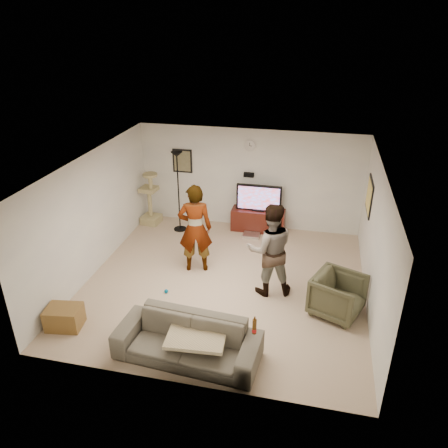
% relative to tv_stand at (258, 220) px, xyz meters
% --- Properties ---
extents(floor, '(5.50, 5.50, 0.02)m').
position_rel_tv_stand_xyz_m(floor, '(-0.29, -2.50, -0.28)').
color(floor, tan).
rests_on(floor, ground).
extents(ceiling, '(5.50, 5.50, 0.02)m').
position_rel_tv_stand_xyz_m(ceiling, '(-0.29, -2.50, 2.24)').
color(ceiling, silver).
rests_on(ceiling, wall_back).
extents(wall_back, '(5.50, 0.04, 2.50)m').
position_rel_tv_stand_xyz_m(wall_back, '(-0.29, 0.25, 0.98)').
color(wall_back, silver).
rests_on(wall_back, floor).
extents(wall_front, '(5.50, 0.04, 2.50)m').
position_rel_tv_stand_xyz_m(wall_front, '(-0.29, -5.25, 0.98)').
color(wall_front, silver).
rests_on(wall_front, floor).
extents(wall_left, '(0.04, 5.50, 2.50)m').
position_rel_tv_stand_xyz_m(wall_left, '(-3.04, -2.50, 0.98)').
color(wall_left, silver).
rests_on(wall_left, floor).
extents(wall_right, '(0.04, 5.50, 2.50)m').
position_rel_tv_stand_xyz_m(wall_right, '(2.46, -2.50, 0.98)').
color(wall_right, silver).
rests_on(wall_right, floor).
extents(wall_clock, '(0.26, 0.04, 0.26)m').
position_rel_tv_stand_xyz_m(wall_clock, '(-0.29, 0.22, 1.83)').
color(wall_clock, silver).
rests_on(wall_clock, wall_back).
extents(wall_speaker, '(0.25, 0.10, 0.10)m').
position_rel_tv_stand_xyz_m(wall_speaker, '(-0.29, 0.19, 1.11)').
color(wall_speaker, black).
rests_on(wall_speaker, wall_back).
extents(picture_back, '(0.42, 0.03, 0.52)m').
position_rel_tv_stand_xyz_m(picture_back, '(-1.99, 0.23, 1.33)').
color(picture_back, '#676144').
rests_on(picture_back, wall_back).
extents(picture_right, '(0.03, 0.78, 0.62)m').
position_rel_tv_stand_xyz_m(picture_right, '(2.44, -0.90, 1.23)').
color(picture_right, '#FECE5F').
rests_on(picture_right, wall_right).
extents(tv_stand, '(1.31, 0.45, 0.55)m').
position_rel_tv_stand_xyz_m(tv_stand, '(0.00, 0.00, 0.00)').
color(tv_stand, '#3E140D').
rests_on(tv_stand, floor).
extents(console_box, '(0.40, 0.30, 0.07)m').
position_rel_tv_stand_xyz_m(console_box, '(-0.10, -0.40, -0.24)').
color(console_box, silver).
rests_on(console_box, floor).
extents(tv, '(1.10, 0.08, 0.65)m').
position_rel_tv_stand_xyz_m(tv, '(0.00, 0.00, 0.60)').
color(tv, black).
rests_on(tv, tv_stand).
extents(tv_screen, '(1.01, 0.01, 0.57)m').
position_rel_tv_stand_xyz_m(tv_screen, '(0.00, -0.04, 0.60)').
color(tv_screen, '#4F79D9').
rests_on(tv_screen, tv).
extents(floor_lamp, '(0.32, 0.32, 2.02)m').
position_rel_tv_stand_xyz_m(floor_lamp, '(-1.92, -0.40, 0.74)').
color(floor_lamp, black).
rests_on(floor_lamp, floor).
extents(cat_tree, '(0.48, 0.48, 1.38)m').
position_rel_tv_stand_xyz_m(cat_tree, '(-2.77, -0.20, 0.42)').
color(cat_tree, tan).
rests_on(cat_tree, floor).
extents(person_left, '(0.79, 0.62, 1.91)m').
position_rel_tv_stand_xyz_m(person_left, '(-1.00, -2.12, 0.68)').
color(person_left, gray).
rests_on(person_left, floor).
extents(person_right, '(1.06, 0.92, 1.85)m').
position_rel_tv_stand_xyz_m(person_right, '(0.61, -2.61, 0.65)').
color(person_right, navy).
rests_on(person_right, floor).
extents(sofa, '(2.32, 1.06, 0.66)m').
position_rel_tv_stand_xyz_m(sofa, '(-0.39, -4.70, 0.06)').
color(sofa, '#555044').
rests_on(sofa, floor).
extents(throw_blanket, '(0.95, 0.77, 0.06)m').
position_rel_tv_stand_xyz_m(throw_blanket, '(-0.24, -4.70, 0.17)').
color(throw_blanket, '#C9B689').
rests_on(throw_blanket, sofa).
extents(beer_bottle, '(0.06, 0.06, 0.25)m').
position_rel_tv_stand_xyz_m(beer_bottle, '(0.65, -4.70, 0.51)').
color(beer_bottle, '#4A2B0B').
rests_on(beer_bottle, sofa).
extents(armchair, '(1.10, 1.09, 0.77)m').
position_rel_tv_stand_xyz_m(armchair, '(1.90, -3.04, 0.11)').
color(armchair, '#403F2B').
rests_on(armchair, floor).
extents(side_table, '(0.64, 0.52, 0.39)m').
position_rel_tv_stand_xyz_m(side_table, '(-2.69, -4.46, -0.08)').
color(side_table, brown).
rests_on(side_table, floor).
extents(toy_ball, '(0.08, 0.08, 0.08)m').
position_rel_tv_stand_xyz_m(toy_ball, '(-1.32, -3.12, -0.23)').
color(toy_ball, '#015B8C').
rests_on(toy_ball, floor).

